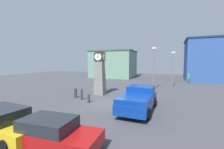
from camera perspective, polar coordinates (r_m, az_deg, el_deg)
The scene contains 12 objects.
ground_plane at distance 14.16m, azimuth -0.52°, elevation -11.07°, with size 76.80×76.80×0.00m, color #424247.
clock_tower at distance 17.75m, azimuth -4.62°, elevation 0.50°, with size 1.38×1.38×5.28m.
bollard_near_tower at distance 16.80m, azimuth -13.72°, elevation -6.78°, with size 0.30×0.30×1.05m.
bollard_mid_row at distance 15.80m, azimuth -11.49°, elevation -7.34°, with size 0.23×0.23×1.13m.
bollard_far_row at distance 14.61m, azimuth -8.87°, elevation -8.87°, with size 0.24×0.24×0.85m.
car_near_tower at distance 9.75m, azimuth -35.64°, elevation -14.67°, with size 4.70×2.31×1.54m.
car_by_building at distance 7.60m, azimuth -21.54°, elevation -20.10°, with size 4.17×1.91×1.41m.
pickup_truck at distance 12.27m, azimuth 10.07°, elevation -9.14°, with size 2.64×5.62×1.85m.
pedestrian_near_bench at distance 29.73m, azimuth 27.23°, elevation -1.21°, with size 0.45×0.33×1.76m.
street_lamp_near_road at distance 21.29m, azimuth 15.57°, elevation 3.44°, with size 0.50×0.24×5.87m.
street_lamp_far_side at distance 24.57m, azimuth 22.14°, elevation 2.86°, with size 0.50×0.24×5.39m.
warehouse_blue_far at distance 38.23m, azimuth 0.68°, elevation 4.05°, with size 10.64×9.30×6.64m.
Camera 1 is at (4.54, -12.84, 3.90)m, focal length 24.00 mm.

